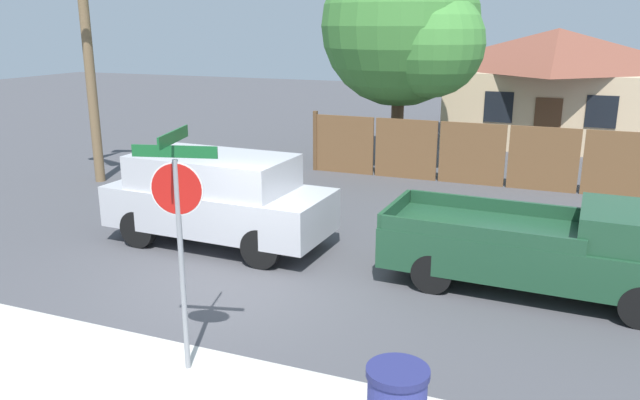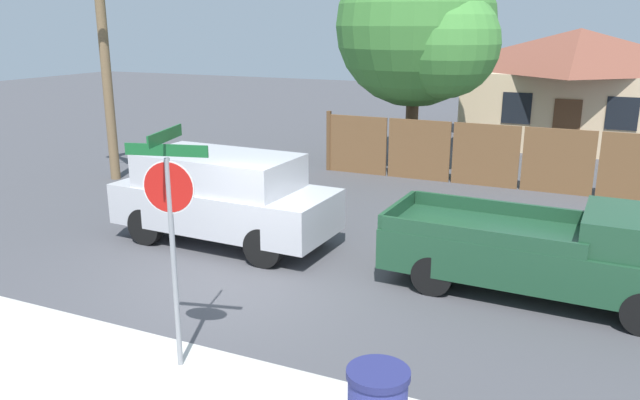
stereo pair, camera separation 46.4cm
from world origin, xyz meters
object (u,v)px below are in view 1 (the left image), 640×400
at_px(oak_tree, 407,30).
at_px(orange_pickup, 552,248).
at_px(house, 554,83).
at_px(red_suv, 218,197).
at_px(stop_sign, 178,211).

distance_m(oak_tree, orange_pickup, 10.50).
bearing_deg(oak_tree, house, 59.75).
bearing_deg(red_suv, stop_sign, -62.19).
xyz_separation_m(oak_tree, stop_sign, (0.48, -13.08, -2.10)).
height_order(orange_pickup, stop_sign, stop_sign).
bearing_deg(oak_tree, orange_pickup, -60.55).
xyz_separation_m(house, red_suv, (-5.88, -15.80, -1.22)).
xyz_separation_m(red_suv, orange_pickup, (6.55, -0.01, -0.23)).
bearing_deg(red_suv, oak_tree, 80.86).
distance_m(orange_pickup, stop_sign, 6.42).
height_order(house, red_suv, house).
xyz_separation_m(oak_tree, orange_pickup, (4.87, -8.62, -3.51)).
bearing_deg(oak_tree, stop_sign, -87.89).
xyz_separation_m(house, orange_pickup, (0.67, -15.81, -1.45)).
distance_m(red_suv, stop_sign, 5.11).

